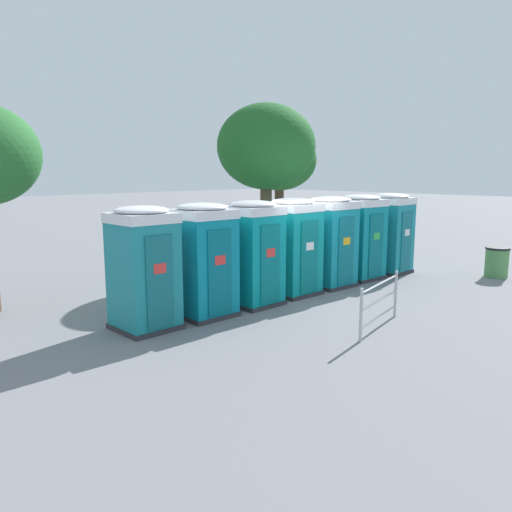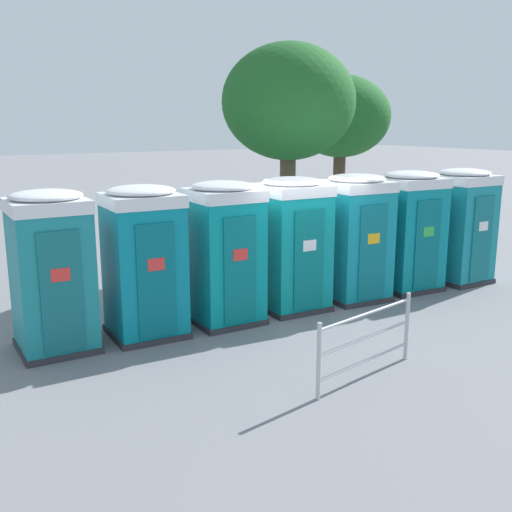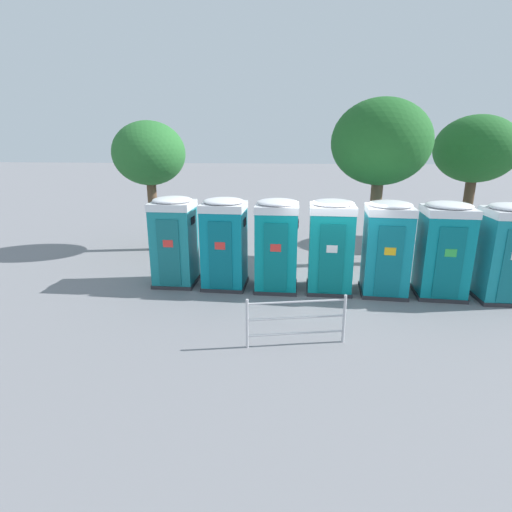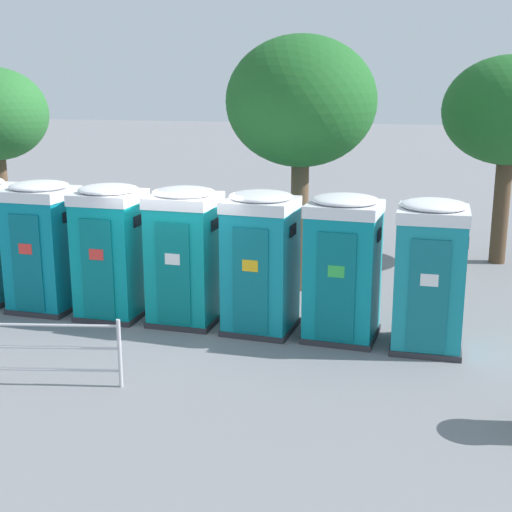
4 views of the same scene
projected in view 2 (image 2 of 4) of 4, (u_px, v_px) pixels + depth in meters
ground_plane at (288, 307)px, 11.71m from camera, size 120.00×120.00×0.00m
portapotty_0 at (52, 271)px, 9.26m from camera, size 1.18×1.22×2.54m
portapotty_1 at (144, 261)px, 9.90m from camera, size 1.25×1.25×2.54m
portapotty_2 at (224, 252)px, 10.58m from camera, size 1.19×1.22×2.54m
portapotty_3 at (292, 243)px, 11.34m from camera, size 1.26×1.24×2.54m
portapotty_4 at (355, 237)px, 11.99m from camera, size 1.29×1.29×2.54m
portapotty_5 at (409, 230)px, 12.71m from camera, size 1.32×1.28×2.54m
portapotty_6 at (461, 225)px, 13.33m from camera, size 1.18×1.21×2.54m
street_tree_0 at (289, 104)px, 13.75m from camera, size 3.08×3.08×5.31m
street_tree_1 at (341, 118)px, 18.87m from camera, size 3.12×3.12×4.98m
event_barrier at (366, 340)px, 8.34m from camera, size 2.02×0.45×1.05m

